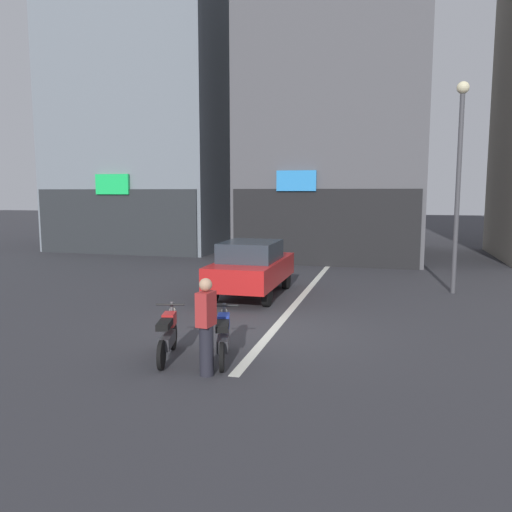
{
  "coord_description": "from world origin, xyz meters",
  "views": [
    {
      "loc": [
        2.47,
        -10.78,
        3.1
      ],
      "look_at": [
        -0.94,
        2.0,
        1.4
      ],
      "focal_mm": 35.47,
      "sensor_mm": 36.0,
      "label": 1
    }
  ],
  "objects_px": {
    "car_red_crossing_near": "(252,266)",
    "motorcycle_red_row_leftmost": "(168,335)",
    "street_lamp": "(459,165)",
    "motorcycle_blue_row_left_mid": "(223,336)",
    "person_by_motorcycles": "(206,326)"
  },
  "relations": [
    {
      "from": "car_red_crossing_near",
      "to": "motorcycle_red_row_leftmost",
      "type": "xyz_separation_m",
      "value": [
        0.01,
        -5.91,
        -0.43
      ]
    },
    {
      "from": "car_red_crossing_near",
      "to": "street_lamp",
      "type": "height_order",
      "value": "street_lamp"
    },
    {
      "from": "street_lamp",
      "to": "car_red_crossing_near",
      "type": "bearing_deg",
      "value": -161.33
    },
    {
      "from": "car_red_crossing_near",
      "to": "motorcycle_blue_row_left_mid",
      "type": "bearing_deg",
      "value": -79.68
    },
    {
      "from": "street_lamp",
      "to": "motorcycle_red_row_leftmost",
      "type": "bearing_deg",
      "value": -126.52
    },
    {
      "from": "motorcycle_blue_row_left_mid",
      "to": "car_red_crossing_near",
      "type": "bearing_deg",
      "value": 100.32
    },
    {
      "from": "car_red_crossing_near",
      "to": "street_lamp",
      "type": "relative_size",
      "value": 0.65
    },
    {
      "from": "person_by_motorcycles",
      "to": "motorcycle_red_row_leftmost",
      "type": "bearing_deg",
      "value": 148.04
    },
    {
      "from": "street_lamp",
      "to": "motorcycle_red_row_leftmost",
      "type": "relative_size",
      "value": 3.83
    },
    {
      "from": "person_by_motorcycles",
      "to": "street_lamp",
      "type": "bearing_deg",
      "value": 60.39
    },
    {
      "from": "motorcycle_red_row_leftmost",
      "to": "motorcycle_blue_row_left_mid",
      "type": "height_order",
      "value": "same"
    },
    {
      "from": "car_red_crossing_near",
      "to": "motorcycle_blue_row_left_mid",
      "type": "height_order",
      "value": "car_red_crossing_near"
    },
    {
      "from": "car_red_crossing_near",
      "to": "motorcycle_red_row_leftmost",
      "type": "height_order",
      "value": "car_red_crossing_near"
    },
    {
      "from": "street_lamp",
      "to": "person_by_motorcycles",
      "type": "relative_size",
      "value": 3.76
    },
    {
      "from": "motorcycle_red_row_leftmost",
      "to": "motorcycle_blue_row_left_mid",
      "type": "distance_m",
      "value": 1.05
    }
  ]
}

